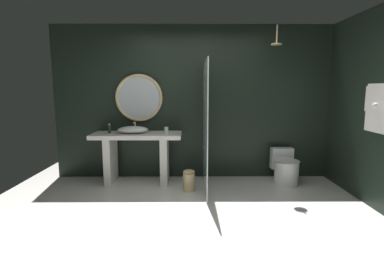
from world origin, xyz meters
name	(u,v)px	position (x,y,z in m)	size (l,w,h in m)	color
ground_plane	(197,225)	(0.00, 0.00, 0.00)	(5.76, 5.76, 0.00)	silver
back_wall_panel	(195,103)	(0.00, 1.90, 1.30)	(4.80, 0.10, 2.60)	black
side_wall_right	(371,107)	(2.35, 0.76, 1.30)	(0.10, 2.47, 2.60)	black
vanity_counter	(137,150)	(-0.95, 1.54, 0.54)	(1.44, 0.57, 0.83)	silver
vessel_sink	(133,130)	(-1.01, 1.58, 0.88)	(0.50, 0.41, 0.17)	white
tumbler_cup	(166,130)	(-0.47, 1.56, 0.88)	(0.07, 0.07, 0.10)	silver
soap_dispenser	(109,129)	(-1.39, 1.54, 0.90)	(0.05, 0.05, 0.16)	#282D28
round_wall_mirror	(139,98)	(-0.95, 1.81, 1.39)	(0.80, 0.05, 0.80)	#D6B77F
shower_glass_panel	(205,127)	(0.15, 1.24, 0.98)	(0.02, 1.23, 1.95)	silver
rain_shower_head	(277,42)	(1.23, 1.41, 2.25)	(0.16, 0.16, 0.30)	#D6B77F
hanging_bathrobe	(381,106)	(2.21, 0.34, 1.34)	(0.20, 0.56, 0.65)	#D6B77F
toilet	(285,168)	(1.48, 1.49, 0.25)	(0.40, 0.57, 0.55)	white
waste_bin	(189,180)	(-0.10, 1.14, 0.16)	(0.18, 0.18, 0.33)	#D6B77F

